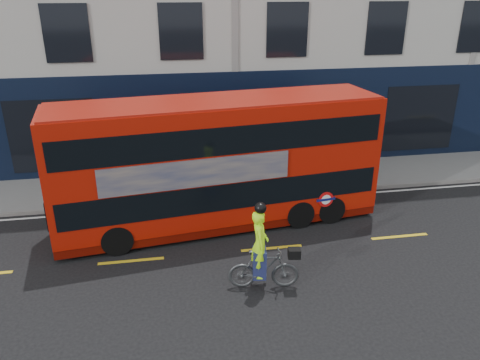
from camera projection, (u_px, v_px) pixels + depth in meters
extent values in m
plane|color=black|center=(285.00, 278.00, 12.23)|extent=(120.00, 120.00, 0.00)
cube|color=slate|center=(242.00, 181.00, 18.12)|extent=(60.00, 3.00, 0.12)
cube|color=slate|center=(249.00, 197.00, 16.75)|extent=(60.00, 0.12, 0.13)
cube|color=black|center=(235.00, 122.00, 18.71)|extent=(50.00, 0.08, 4.00)
cube|color=silver|center=(251.00, 202.00, 16.50)|extent=(58.00, 0.10, 0.01)
cube|color=#AF1407|center=(218.00, 159.00, 14.24)|extent=(10.08, 3.45, 3.55)
cube|color=#570A03|center=(219.00, 215.00, 14.98)|extent=(10.08, 3.40, 0.27)
cube|color=black|center=(219.00, 183.00, 14.54)|extent=(9.69, 3.44, 0.81)
cube|color=black|center=(218.00, 130.00, 13.88)|extent=(9.69, 3.44, 0.81)
cube|color=maroon|center=(217.00, 101.00, 13.55)|extent=(9.88, 3.33, 0.07)
cube|color=black|center=(360.00, 166.00, 15.87)|extent=(0.29, 2.01, 0.81)
cube|color=black|center=(365.00, 117.00, 15.21)|extent=(0.29, 2.01, 0.81)
cube|color=black|center=(49.00, 202.00, 13.21)|extent=(0.29, 2.01, 0.81)
cube|color=gray|center=(197.00, 173.00, 12.95)|extent=(5.35, 0.70, 0.81)
cylinder|color=red|center=(326.00, 199.00, 14.56)|extent=(0.50, 0.08, 0.50)
cylinder|color=white|center=(326.00, 200.00, 14.56)|extent=(0.32, 0.06, 0.32)
cube|color=#0C1459|center=(326.00, 200.00, 14.55)|extent=(0.63, 0.10, 0.08)
cylinder|color=black|center=(317.00, 197.00, 15.82)|extent=(1.17, 2.39, 0.90)
cylinder|color=black|center=(287.00, 201.00, 15.53)|extent=(1.17, 2.39, 0.90)
cylinder|color=black|center=(115.00, 224.00, 14.04)|extent=(1.17, 2.39, 0.90)
imported|color=#424547|center=(264.00, 269.00, 11.65)|extent=(1.83, 0.76, 1.07)
imported|color=#B2FF15|center=(260.00, 244.00, 11.37)|extent=(0.51, 0.70, 1.76)
cube|color=black|center=(294.00, 253.00, 11.49)|extent=(0.34, 0.28, 0.24)
cube|color=#1D234E|center=(259.00, 263.00, 11.58)|extent=(0.39, 0.46, 0.76)
sphere|color=black|center=(260.00, 208.00, 10.99)|extent=(0.28, 0.28, 0.28)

